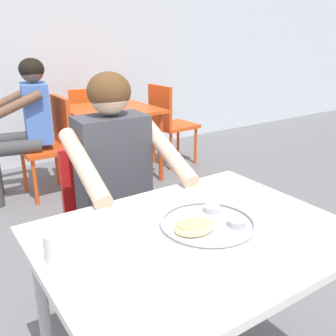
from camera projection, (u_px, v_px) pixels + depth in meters
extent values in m
cube|color=silver|center=(196.00, 237.00, 1.30)|extent=(1.03, 0.79, 0.03)
cylinder|color=#B2B2B7|center=(45.00, 319.00, 1.45)|extent=(0.04, 0.04, 0.71)
cylinder|color=#B2B2B7|center=(224.00, 248.00, 1.93)|extent=(0.04, 0.04, 0.71)
cylinder|color=#B7BABF|center=(208.00, 225.00, 1.34)|extent=(0.34, 0.34, 0.01)
torus|color=#B7BABF|center=(208.00, 222.00, 1.34)|extent=(0.34, 0.34, 0.01)
cylinder|color=#B2B5BA|center=(237.00, 223.00, 1.32)|extent=(0.06, 0.06, 0.02)
cylinder|color=maroon|center=(237.00, 222.00, 1.32)|extent=(0.05, 0.05, 0.01)
cylinder|color=#B2B5BA|center=(212.00, 209.00, 1.43)|extent=(0.06, 0.06, 0.02)
cylinder|color=#C65119|center=(212.00, 208.00, 1.43)|extent=(0.05, 0.05, 0.01)
ellipsoid|color=#DBB77A|center=(194.00, 227.00, 1.31)|extent=(0.18, 0.15, 0.01)
ellipsoid|color=#D7B372|center=(191.00, 223.00, 1.32)|extent=(0.11, 0.07, 0.01)
cylinder|color=white|center=(58.00, 249.00, 1.10)|extent=(0.08, 0.08, 0.10)
cylinder|color=#593319|center=(57.00, 239.00, 1.09)|extent=(0.07, 0.07, 0.02)
cube|color=red|center=(112.00, 223.00, 2.03)|extent=(0.44, 0.40, 0.04)
cube|color=red|center=(97.00, 177.00, 2.10)|extent=(0.40, 0.06, 0.37)
cylinder|color=red|center=(154.00, 263.00, 2.06)|extent=(0.03, 0.03, 0.41)
cylinder|color=red|center=(94.00, 283.00, 1.90)|extent=(0.03, 0.03, 0.41)
cylinder|color=red|center=(130.00, 239.00, 2.31)|extent=(0.03, 0.03, 0.41)
cylinder|color=red|center=(75.00, 255.00, 2.14)|extent=(0.03, 0.03, 0.41)
cylinder|color=#3D3D3D|center=(181.00, 292.00, 1.81)|extent=(0.10, 0.10, 0.45)
cylinder|color=#3D3D3D|center=(160.00, 225.00, 1.88)|extent=(0.14, 0.41, 0.12)
cylinder|color=#3D3D3D|center=(124.00, 315.00, 1.66)|extent=(0.10, 0.10, 0.45)
cylinder|color=#3D3D3D|center=(103.00, 242.00, 1.73)|extent=(0.14, 0.41, 0.12)
cube|color=#3F3F47|center=(113.00, 169.00, 1.88)|extent=(0.35, 0.22, 0.53)
cylinder|color=beige|center=(167.00, 151.00, 1.80)|extent=(0.10, 0.46, 0.25)
cylinder|color=beige|center=(84.00, 166.00, 1.60)|extent=(0.10, 0.46, 0.25)
sphere|color=beige|center=(109.00, 95.00, 1.76)|extent=(0.19, 0.19, 0.19)
ellipsoid|color=brown|center=(109.00, 91.00, 1.75)|extent=(0.21, 0.20, 0.18)
cube|color=#E04C19|center=(111.00, 110.00, 3.63)|extent=(0.80, 0.80, 0.03)
cylinder|color=#B33D14|center=(95.00, 160.00, 3.30)|extent=(0.04, 0.04, 0.67)
cylinder|color=#B33D14|center=(161.00, 148.00, 3.66)|extent=(0.04, 0.04, 0.67)
cylinder|color=#B33D14|center=(67.00, 142.00, 3.84)|extent=(0.04, 0.04, 0.67)
cylinder|color=#B33D14|center=(127.00, 133.00, 4.20)|extent=(0.04, 0.04, 0.67)
cube|color=#DA4918|center=(44.00, 149.00, 3.32)|extent=(0.38, 0.43, 0.04)
cube|color=#DA4918|center=(61.00, 121.00, 3.34)|extent=(0.04, 0.41, 0.43)
cylinder|color=#DA4918|center=(35.00, 182.00, 3.18)|extent=(0.03, 0.03, 0.40)
cylinder|color=#DA4918|center=(24.00, 170.00, 3.46)|extent=(0.03, 0.03, 0.40)
cylinder|color=#DA4918|center=(70.00, 175.00, 3.34)|extent=(0.03, 0.03, 0.40)
cylinder|color=#DA4918|center=(57.00, 164.00, 3.62)|extent=(0.03, 0.03, 0.40)
cube|color=#DF4B19|center=(175.00, 126.00, 4.13)|extent=(0.46, 0.42, 0.04)
cube|color=#DF4B19|center=(160.00, 107.00, 3.94)|extent=(0.06, 0.37, 0.43)
cylinder|color=#DF4B19|center=(178.00, 140.00, 4.42)|extent=(0.03, 0.03, 0.41)
cylinder|color=#DF4B19|center=(196.00, 146.00, 4.20)|extent=(0.03, 0.03, 0.41)
cylinder|color=#DF4B19|center=(154.00, 145.00, 4.22)|extent=(0.03, 0.03, 0.41)
cylinder|color=#DF4B19|center=(171.00, 152.00, 3.99)|extent=(0.03, 0.03, 0.41)
cube|color=#EA5017|center=(87.00, 123.00, 4.27)|extent=(0.50, 0.51, 0.04)
cube|color=#EA5017|center=(88.00, 107.00, 4.03)|extent=(0.39, 0.13, 0.38)
cylinder|color=#EA5017|center=(72.00, 139.00, 4.44)|extent=(0.03, 0.03, 0.41)
cylinder|color=#EA5017|center=(100.00, 137.00, 4.55)|extent=(0.03, 0.03, 0.41)
cylinder|color=#EA5017|center=(75.00, 147.00, 4.14)|extent=(0.03, 0.03, 0.41)
cylinder|color=#EA5017|center=(105.00, 144.00, 4.25)|extent=(0.03, 0.03, 0.41)
cylinder|color=#3F3F3F|center=(16.00, 148.00, 3.13)|extent=(0.42, 0.19, 0.12)
cylinder|color=#3F3F3F|center=(15.00, 139.00, 3.38)|extent=(0.42, 0.19, 0.12)
cube|color=#4C72C6|center=(37.00, 113.00, 3.25)|extent=(0.26, 0.37, 0.50)
cylinder|color=brown|center=(13.00, 107.00, 2.97)|extent=(0.46, 0.16, 0.25)
cylinder|color=brown|center=(11.00, 99.00, 3.32)|extent=(0.46, 0.16, 0.25)
sphere|color=brown|center=(32.00, 71.00, 3.13)|extent=(0.19, 0.19, 0.19)
ellipsoid|color=black|center=(31.00, 69.00, 3.12)|extent=(0.21, 0.20, 0.18)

